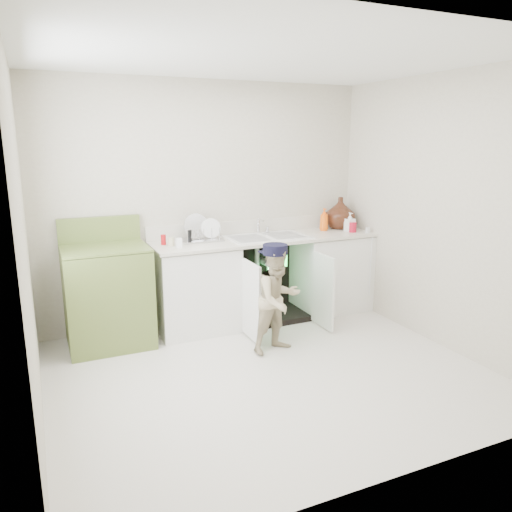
{
  "coord_description": "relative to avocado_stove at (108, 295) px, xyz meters",
  "views": [
    {
      "loc": [
        -1.67,
        -3.47,
        1.92
      ],
      "look_at": [
        0.2,
        0.7,
        0.84
      ],
      "focal_mm": 35.0,
      "sensor_mm": 36.0,
      "label": 1
    }
  ],
  "objects": [
    {
      "name": "ground",
      "position": [
        1.11,
        -1.18,
        -0.49
      ],
      "size": [
        3.5,
        3.5,
        0.0
      ],
      "primitive_type": "plane",
      "color": "beige",
      "rests_on": "ground"
    },
    {
      "name": "counter_run",
      "position": [
        1.71,
        0.03,
        -0.01
      ],
      "size": [
        2.44,
        1.02,
        1.26
      ],
      "color": "white",
      "rests_on": "ground"
    },
    {
      "name": "repair_worker",
      "position": [
        1.39,
        -0.8,
        0.02
      ],
      "size": [
        0.62,
        0.72,
        1.01
      ],
      "rotation": [
        0.0,
        0.0,
        0.22
      ],
      "color": "tan",
      "rests_on": "ground"
    },
    {
      "name": "room_shell",
      "position": [
        1.11,
        -1.18,
        0.76
      ],
      "size": [
        6.0,
        5.5,
        1.26
      ],
      "color": "beige",
      "rests_on": "ground"
    },
    {
      "name": "avocado_stove",
      "position": [
        0.0,
        0.0,
        0.0
      ],
      "size": [
        0.77,
        0.65,
        1.19
      ],
      "color": "olive",
      "rests_on": "ground"
    }
  ]
}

